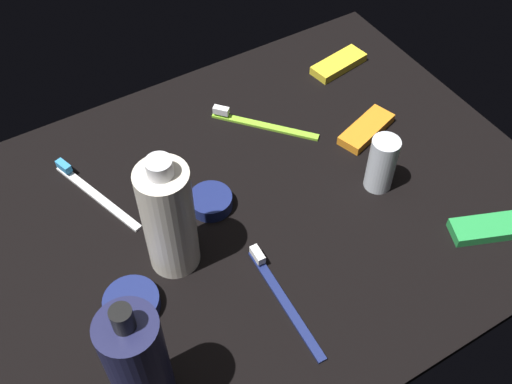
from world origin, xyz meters
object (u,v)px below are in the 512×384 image
object	(u,v)px
bodywash_bottle	(169,218)
toothbrush_lime	(258,123)
lotion_bottle	(139,365)
cream_tin_left	(211,201)
deodorant_stick	(382,164)
snack_bar_yellow	(339,64)
snack_bar_orange	(366,129)
snack_bar_green	(488,228)
cream_tin_right	(132,303)
toothbrush_white	(92,191)
toothbrush_navy	(281,295)

from	to	relation	value
bodywash_bottle	toothbrush_lime	xyz separation A→B (cm)	(23.00, 16.43, -8.26)
lotion_bottle	cream_tin_left	bearing A→B (deg)	47.74
deodorant_stick	toothbrush_lime	distance (cm)	22.21
snack_bar_yellow	bodywash_bottle	bearing A→B (deg)	-162.19
bodywash_bottle	snack_bar_orange	xyz separation A→B (cm)	(37.05, 6.08, -8.12)
snack_bar_green	snack_bar_orange	xyz separation A→B (cm)	(-2.44, 24.52, 0.00)
deodorant_stick	cream_tin_right	size ratio (longest dim) A/B	1.27
bodywash_bottle	snack_bar_yellow	xyz separation A→B (cm)	(43.02, 21.88, -8.12)
bodywash_bottle	cream_tin_left	xyz separation A→B (cm)	(8.43, 5.53, -7.82)
toothbrush_white	snack_bar_yellow	xyz separation A→B (cm)	(48.52, 5.34, 0.14)
toothbrush_navy	snack_bar_orange	size ratio (longest dim) A/B	1.73
bodywash_bottle	toothbrush_lime	bearing A→B (deg)	35.54
toothbrush_navy	snack_bar_yellow	size ratio (longest dim) A/B	1.73
toothbrush_navy	lotion_bottle	bearing A→B (deg)	-170.22
bodywash_bottle	snack_bar_yellow	distance (cm)	48.95
lotion_bottle	deodorant_stick	xyz separation A→B (cm)	(42.82, 12.35, -4.45)
bodywash_bottle	toothbrush_lime	distance (cm)	29.45
bodywash_bottle	toothbrush_white	distance (cm)	19.29
cream_tin_right	cream_tin_left	bearing A→B (deg)	29.78
toothbrush_white	lotion_bottle	bearing A→B (deg)	-99.76
lotion_bottle	deodorant_stick	distance (cm)	44.79
toothbrush_navy	snack_bar_green	world-z (taller)	toothbrush_navy
bodywash_bottle	cream_tin_right	size ratio (longest dim) A/B	2.70
toothbrush_lime	toothbrush_white	distance (cm)	28.50
deodorant_stick	cream_tin_left	xyz separation A→B (cm)	(-23.30, 9.14, -3.50)
snack_bar_green	cream_tin_right	size ratio (longest dim) A/B	1.45
bodywash_bottle	deodorant_stick	world-z (taller)	bodywash_bottle
lotion_bottle	toothbrush_navy	xyz separation A→B (cm)	(20.11, 3.46, -8.39)
lotion_bottle	bodywash_bottle	size ratio (longest dim) A/B	1.05
bodywash_bottle	deodorant_stick	bearing A→B (deg)	-6.48
toothbrush_white	snack_bar_yellow	world-z (taller)	toothbrush_white
lotion_bottle	bodywash_bottle	distance (cm)	19.43
lotion_bottle	toothbrush_navy	distance (cm)	22.06
cream_tin_left	snack_bar_orange	bearing A→B (deg)	1.09
lotion_bottle	snack_bar_green	size ratio (longest dim) A/B	1.97
lotion_bottle	toothbrush_lime	bearing A→B (deg)	43.53
toothbrush_navy	cream_tin_right	bearing A→B (deg)	153.09
lotion_bottle	cream_tin_left	world-z (taller)	lotion_bottle
toothbrush_lime	toothbrush_navy	distance (cm)	32.12
toothbrush_lime	snack_bar_yellow	world-z (taller)	toothbrush_lime
snack_bar_orange	cream_tin_right	distance (cm)	46.12
deodorant_stick	toothbrush_white	xyz separation A→B (cm)	(-37.23, 20.15, -3.95)
snack_bar_orange	deodorant_stick	bearing A→B (deg)	-136.57
bodywash_bottle	deodorant_stick	distance (cm)	32.23
lotion_bottle	toothbrush_navy	bearing A→B (deg)	9.78
cream_tin_right	lotion_bottle	bearing A→B (deg)	-104.42
deodorant_stick	toothbrush_navy	world-z (taller)	deodorant_stick
bodywash_bottle	snack_bar_yellow	size ratio (longest dim) A/B	1.86
toothbrush_white	deodorant_stick	bearing A→B (deg)	-28.42
bodywash_bottle	toothbrush_white	bearing A→B (deg)	108.38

